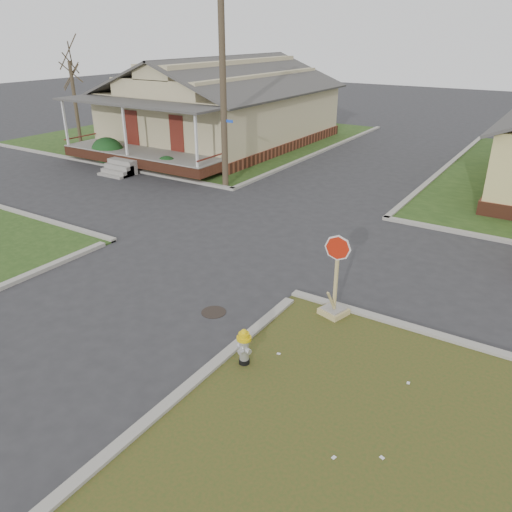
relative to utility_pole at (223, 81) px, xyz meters
The scene contains 11 objects.
ground 10.89m from the utility_pole, 64.74° to the right, with size 120.00×120.00×0.00m, color #2A2A2C.
verge_far_left 13.48m from the utility_pole, 134.04° to the left, with size 19.00×19.00×0.05m, color #254016.
curbs 7.39m from the utility_pole, 42.88° to the right, with size 80.00×40.00×0.12m, color gray, non-canonical shape.
manhole 12.29m from the utility_pole, 55.75° to the right, with size 0.64×0.64×0.01m, color black.
corner_house 9.99m from the utility_pole, 126.69° to the left, with size 10.10×15.50×5.30m.
utility_pole is the anchor object (origin of this frame).
tree_far_left 14.31m from the utility_pole, 167.34° to the left, with size 0.22×0.22×4.90m, color #403325.
fire_hydrant 14.25m from the utility_pole, 52.51° to the right, with size 0.32×0.32×0.85m.
stop_sign 12.71m from the utility_pole, 41.07° to the right, with size 0.61×0.60×2.16m.
hedge_left 8.94m from the utility_pole, behind, with size 1.65×1.35×1.26m, color #143715.
hedge_right 5.48m from the utility_pole, behind, with size 1.28×1.05×0.98m, color #143715.
Camera 1 is at (9.09, -9.25, 6.60)m, focal length 35.00 mm.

